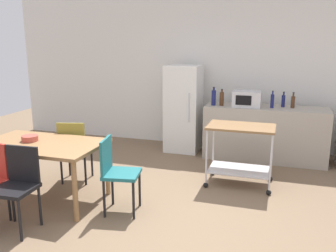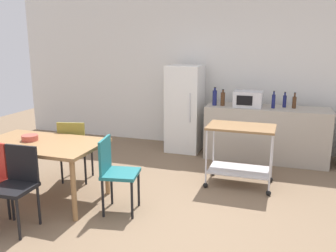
% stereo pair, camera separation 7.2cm
% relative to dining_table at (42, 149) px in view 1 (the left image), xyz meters
% --- Properties ---
extents(ground_plane, '(12.00, 12.00, 0.00)m').
position_rel_dining_table_xyz_m(ground_plane, '(1.66, -0.08, -0.67)').
color(ground_plane, brown).
extents(back_wall, '(8.40, 0.12, 2.90)m').
position_rel_dining_table_xyz_m(back_wall, '(1.66, 3.12, 0.78)').
color(back_wall, silver).
rests_on(back_wall, ground_plane).
extents(kitchen_counter, '(2.00, 0.64, 0.90)m').
position_rel_dining_table_xyz_m(kitchen_counter, '(2.56, 2.52, -0.22)').
color(kitchen_counter, '#A89E8E').
rests_on(kitchen_counter, ground_plane).
extents(dining_table, '(1.50, 0.90, 0.75)m').
position_rel_dining_table_xyz_m(dining_table, '(0.00, 0.00, 0.00)').
color(dining_table, olive).
rests_on(dining_table, ground_plane).
extents(chair_black, '(0.42, 0.42, 0.89)m').
position_rel_dining_table_xyz_m(chair_black, '(0.20, -0.70, -0.15)').
color(chair_black, black).
rests_on(chair_black, ground_plane).
extents(chair_teal, '(0.46, 0.46, 0.89)m').
position_rel_dining_table_xyz_m(chair_teal, '(1.02, -0.02, -0.15)').
color(chair_teal, '#1E666B').
rests_on(chair_teal, ground_plane).
extents(chair_olive, '(0.48, 0.48, 0.89)m').
position_rel_dining_table_xyz_m(chair_olive, '(0.06, 0.64, -0.15)').
color(chair_olive, olive).
rests_on(chair_olive, ground_plane).
extents(refrigerator, '(0.60, 0.63, 1.55)m').
position_rel_dining_table_xyz_m(refrigerator, '(1.11, 2.62, 0.10)').
color(refrigerator, white).
rests_on(refrigerator, ground_plane).
extents(kitchen_cart, '(0.91, 0.57, 0.85)m').
position_rel_dining_table_xyz_m(kitchen_cart, '(2.30, 1.24, -0.10)').
color(kitchen_cart, brown).
rests_on(kitchen_cart, ground_plane).
extents(bottle_olive_oil, '(0.07, 0.07, 0.31)m').
position_rel_dining_table_xyz_m(bottle_olive_oil, '(1.69, 2.43, 0.36)').
color(bottle_olive_oil, navy).
rests_on(bottle_olive_oil, kitchen_counter).
extents(bottle_soy_sauce, '(0.07, 0.07, 0.28)m').
position_rel_dining_table_xyz_m(bottle_soy_sauce, '(1.82, 2.44, 0.35)').
color(bottle_soy_sauce, '#4C2D19').
rests_on(bottle_soy_sauce, kitchen_counter).
extents(microwave, '(0.46, 0.35, 0.26)m').
position_rel_dining_table_xyz_m(microwave, '(2.24, 2.47, 0.36)').
color(microwave, silver).
rests_on(microwave, kitchen_counter).
extents(bottle_hot_sauce, '(0.06, 0.06, 0.28)m').
position_rel_dining_table_xyz_m(bottle_hot_sauce, '(2.65, 2.46, 0.35)').
color(bottle_hot_sauce, navy).
rests_on(bottle_hot_sauce, kitchen_counter).
extents(bottle_wine, '(0.06, 0.06, 0.25)m').
position_rel_dining_table_xyz_m(bottle_wine, '(2.82, 2.61, 0.34)').
color(bottle_wine, navy).
rests_on(bottle_wine, kitchen_counter).
extents(bottle_vinegar, '(0.06, 0.06, 0.26)m').
position_rel_dining_table_xyz_m(bottle_vinegar, '(2.97, 2.56, 0.33)').
color(bottle_vinegar, '#4C2D19').
rests_on(bottle_vinegar, kitchen_counter).
extents(fruit_bowl, '(0.20, 0.20, 0.07)m').
position_rel_dining_table_xyz_m(fruit_bowl, '(-0.18, 0.02, 0.11)').
color(fruit_bowl, '#B24C3F').
rests_on(fruit_bowl, dining_table).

